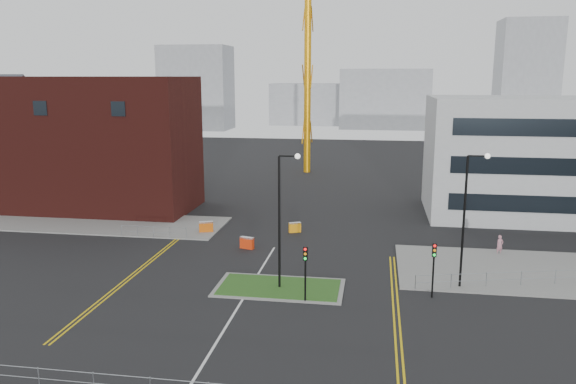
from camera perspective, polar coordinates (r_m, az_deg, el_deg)
ground at (r=31.62m, az=-7.14°, el=-14.70°), size 200.00×200.00×0.00m
pavement_left at (r=58.33m, az=-20.20°, el=-2.90°), size 28.00×8.00×0.12m
pavement_right at (r=45.61m, az=26.41°, el=-7.39°), size 24.00×10.00×0.12m
island_kerb at (r=38.32m, az=-0.87°, el=-9.70°), size 8.60×4.60×0.08m
grass_island at (r=38.31m, az=-0.87°, el=-9.67°), size 8.00×4.00×0.12m
brick_building at (r=63.73m, az=-20.37°, el=4.49°), size 24.20×10.07×14.24m
office_block at (r=62.29m, az=25.62°, el=3.14°), size 25.00×12.20×12.00m
streetlamp_island at (r=36.67m, az=-0.56°, el=-1.87°), size 1.46×0.36×9.18m
streetlamp_right_near at (r=38.62m, az=17.81°, el=-1.75°), size 1.46×0.36×9.18m
traffic_light_island at (r=35.30m, az=1.78°, el=-7.23°), size 0.28×0.33×3.65m
traffic_light_right at (r=37.15m, az=14.60°, el=-6.64°), size 0.28×0.33×3.65m
railing_left at (r=50.81m, az=-13.52°, el=-3.79°), size 6.05×0.05×1.10m
railing_right at (r=42.68m, az=25.55°, el=-7.56°), size 19.05×5.05×1.10m
centre_line at (r=33.35m, az=-6.16°, el=-13.21°), size 0.15×30.00×0.01m
yellow_left_a at (r=43.25m, az=-15.04°, el=-7.63°), size 0.12×24.00×0.01m
yellow_left_b at (r=43.13m, az=-14.67°, el=-7.66°), size 0.12×24.00×0.01m
yellow_right_a at (r=36.01m, az=10.65°, el=-11.41°), size 0.12×20.00×0.01m
yellow_right_b at (r=36.02m, az=11.13°, el=-11.42°), size 0.12×20.00×0.01m
skyline_a at (r=154.86m, az=-9.27°, el=10.39°), size 18.00×12.00×22.00m
skyline_b at (r=157.28m, az=9.80°, el=9.30°), size 24.00×12.00×16.00m
skyline_c at (r=156.56m, az=23.04°, el=10.74°), size 14.00×12.00×28.00m
skyline_d at (r=168.13m, az=3.52°, el=8.90°), size 30.00×12.00×12.00m
pedestrian at (r=47.99m, az=20.72°, el=-5.07°), size 0.70×0.61×1.62m
barrier_left at (r=51.68m, az=-8.32°, el=-3.51°), size 1.34×0.80×1.07m
barrier_mid at (r=46.73m, az=-4.19°, el=-5.12°), size 1.22×0.70×0.98m
barrier_right at (r=51.38m, az=0.70°, el=-3.57°), size 1.15×0.76×0.92m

